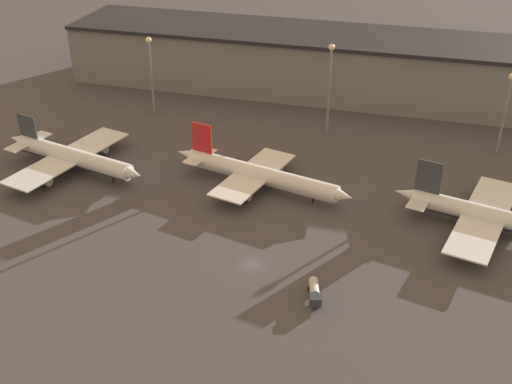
{
  "coord_description": "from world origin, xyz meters",
  "views": [
    {
      "loc": [
        30.16,
        -103.5,
        78.91
      ],
      "look_at": [
        -4.62,
        19.31,
        6.0
      ],
      "focal_mm": 45.0,
      "sensor_mm": 36.0,
      "label": 1
    }
  ],
  "objects_px": {
    "airplane_1": "(72,157)",
    "airplane_2": "(259,175)",
    "airplane_3": "(490,217)",
    "service_vehicle_1": "(315,292)"
  },
  "relations": [
    {
      "from": "airplane_1",
      "to": "airplane_2",
      "type": "relative_size",
      "value": 0.92
    },
    {
      "from": "airplane_2",
      "to": "airplane_3",
      "type": "distance_m",
      "value": 54.82
    },
    {
      "from": "service_vehicle_1",
      "to": "airplane_3",
      "type": "bearing_deg",
      "value": 120.47
    },
    {
      "from": "airplane_1",
      "to": "airplane_2",
      "type": "bearing_deg",
      "value": 18.34
    },
    {
      "from": "airplane_2",
      "to": "service_vehicle_1",
      "type": "relative_size",
      "value": 6.58
    },
    {
      "from": "airplane_3",
      "to": "service_vehicle_1",
      "type": "height_order",
      "value": "airplane_3"
    },
    {
      "from": "airplane_3",
      "to": "airplane_1",
      "type": "bearing_deg",
      "value": -167.01
    },
    {
      "from": "airplane_1",
      "to": "service_vehicle_1",
      "type": "xyz_separation_m",
      "value": [
        71.37,
        -34.65,
        -2.35
      ]
    },
    {
      "from": "airplane_1",
      "to": "service_vehicle_1",
      "type": "bearing_deg",
      "value": -12.46
    },
    {
      "from": "service_vehicle_1",
      "to": "airplane_2",
      "type": "bearing_deg",
      "value": -166.16
    }
  ]
}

